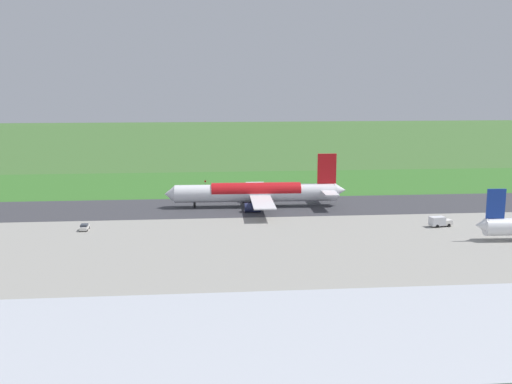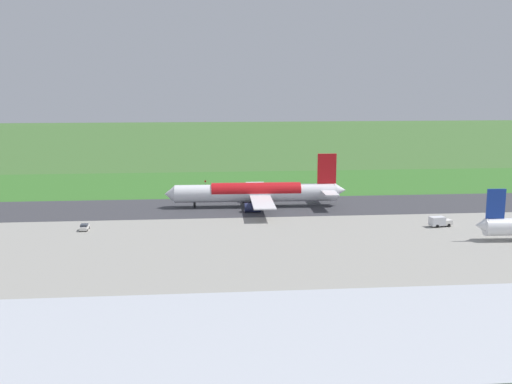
# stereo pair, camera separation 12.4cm
# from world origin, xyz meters

# --- Properties ---
(ground_plane) EXTENTS (800.00, 800.00, 0.00)m
(ground_plane) POSITION_xyz_m (0.00, 0.00, 0.00)
(ground_plane) COLOR #3D662D
(runway_asphalt) EXTENTS (600.00, 29.32, 0.06)m
(runway_asphalt) POSITION_xyz_m (0.00, 0.00, 0.03)
(runway_asphalt) COLOR #38383D
(runway_asphalt) RESTS_ON ground
(apron_concrete) EXTENTS (440.00, 110.00, 0.05)m
(apron_concrete) POSITION_xyz_m (0.00, 52.65, 0.03)
(apron_concrete) COLOR gray
(apron_concrete) RESTS_ON ground
(grass_verge_foreground) EXTENTS (600.00, 80.00, 0.04)m
(grass_verge_foreground) POSITION_xyz_m (0.00, -33.09, 0.02)
(grass_verge_foreground) COLOR #346B27
(grass_verge_foreground) RESTS_ON ground
(airliner_main) EXTENTS (54.06, 44.15, 15.88)m
(airliner_main) POSITION_xyz_m (-2.89, 0.01, 4.35)
(airliner_main) COLOR white
(airliner_main) RESTS_ON ground
(service_truck_baggage) EXTENTS (6.11, 3.25, 2.65)m
(service_truck_baggage) POSITION_xyz_m (-47.06, 29.77, 1.40)
(service_truck_baggage) COLOR silver
(service_truck_baggage) RESTS_ON ground
(service_car_followme) EXTENTS (1.97, 4.22, 1.62)m
(service_car_followme) POSITION_xyz_m (43.07, 25.15, 0.84)
(service_car_followme) COLOR silver
(service_car_followme) RESTS_ON ground
(no_stopping_sign) EXTENTS (0.60, 0.10, 2.66)m
(no_stopping_sign) POSITION_xyz_m (12.12, -34.55, 1.58)
(no_stopping_sign) COLOR slate
(no_stopping_sign) RESTS_ON ground
(traffic_cone_orange) EXTENTS (0.40, 0.40, 0.55)m
(traffic_cone_orange) POSITION_xyz_m (19.80, -36.32, 0.28)
(traffic_cone_orange) COLOR orange
(traffic_cone_orange) RESTS_ON ground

